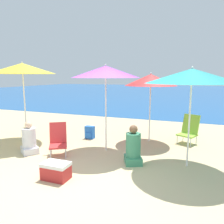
{
  "coord_description": "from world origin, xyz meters",
  "views": [
    {
      "loc": [
        1.97,
        -3.63,
        1.94
      ],
      "look_at": [
        -0.07,
        1.72,
        1.0
      ],
      "focal_mm": 35.0,
      "sensor_mm": 36.0,
      "label": 1
    }
  ],
  "objects_px": {
    "person_seated_near": "(133,148)",
    "person_seated_far": "(29,141)",
    "beach_umbrella_teal": "(192,76)",
    "beach_umbrella_red": "(151,80)",
    "beach_chair_red": "(58,139)",
    "beach_umbrella_purple": "(106,72)",
    "cooler_box": "(56,171)",
    "beach_chair_lime": "(189,129)",
    "beach_umbrella_yellow": "(22,69)",
    "backpack_blue": "(90,132)"
  },
  "relations": [
    {
      "from": "beach_umbrella_teal",
      "to": "beach_umbrella_red",
      "type": "distance_m",
      "value": 1.95
    },
    {
      "from": "beach_umbrella_yellow",
      "to": "person_seated_far",
      "type": "bearing_deg",
      "value": -44.77
    },
    {
      "from": "person_seated_near",
      "to": "backpack_blue",
      "type": "height_order",
      "value": "person_seated_near"
    },
    {
      "from": "beach_umbrella_purple",
      "to": "beach_umbrella_red",
      "type": "height_order",
      "value": "beach_umbrella_purple"
    },
    {
      "from": "beach_umbrella_red",
      "to": "person_seated_far",
      "type": "relative_size",
      "value": 2.5
    },
    {
      "from": "beach_chair_lime",
      "to": "backpack_blue",
      "type": "height_order",
      "value": "beach_chair_lime"
    },
    {
      "from": "person_seated_near",
      "to": "cooler_box",
      "type": "xyz_separation_m",
      "value": [
        -1.17,
        -1.26,
        -0.19
      ]
    },
    {
      "from": "beach_chair_red",
      "to": "backpack_blue",
      "type": "height_order",
      "value": "beach_chair_red"
    },
    {
      "from": "beach_umbrella_yellow",
      "to": "beach_chair_red",
      "type": "height_order",
      "value": "beach_umbrella_yellow"
    },
    {
      "from": "person_seated_far",
      "to": "backpack_blue",
      "type": "bearing_deg",
      "value": 10.33
    },
    {
      "from": "beach_umbrella_yellow",
      "to": "beach_umbrella_red",
      "type": "bearing_deg",
      "value": 20.02
    },
    {
      "from": "beach_umbrella_teal",
      "to": "backpack_blue",
      "type": "xyz_separation_m",
      "value": [
        -2.95,
        1.18,
        -1.75
      ]
    },
    {
      "from": "beach_umbrella_teal",
      "to": "beach_chair_lime",
      "type": "xyz_separation_m",
      "value": [
        -0.02,
        1.8,
        -1.53
      ]
    },
    {
      "from": "beach_umbrella_purple",
      "to": "person_seated_near",
      "type": "bearing_deg",
      "value": -33.42
    },
    {
      "from": "cooler_box",
      "to": "beach_chair_lime",
      "type": "bearing_deg",
      "value": 55.48
    },
    {
      "from": "beach_umbrella_red",
      "to": "beach_chair_red",
      "type": "bearing_deg",
      "value": -133.87
    },
    {
      "from": "beach_umbrella_teal",
      "to": "beach_umbrella_yellow",
      "type": "xyz_separation_m",
      "value": [
        -4.65,
        0.3,
        0.22
      ]
    },
    {
      "from": "beach_chair_lime",
      "to": "person_seated_far",
      "type": "relative_size",
      "value": 1.02
    },
    {
      "from": "beach_umbrella_purple",
      "to": "cooler_box",
      "type": "height_order",
      "value": "beach_umbrella_purple"
    },
    {
      "from": "beach_umbrella_purple",
      "to": "cooler_box",
      "type": "xyz_separation_m",
      "value": [
        -0.27,
        -1.85,
        -1.89
      ]
    },
    {
      "from": "beach_chair_lime",
      "to": "person_seated_far",
      "type": "height_order",
      "value": "beach_chair_lime"
    },
    {
      "from": "beach_umbrella_purple",
      "to": "beach_chair_lime",
      "type": "bearing_deg",
      "value": 36.13
    },
    {
      "from": "beach_umbrella_yellow",
      "to": "beach_chair_red",
      "type": "relative_size",
      "value": 2.98
    },
    {
      "from": "beach_umbrella_teal",
      "to": "cooler_box",
      "type": "bearing_deg",
      "value": -146.48
    },
    {
      "from": "beach_umbrella_yellow",
      "to": "beach_chair_red",
      "type": "distance_m",
      "value": 2.49
    },
    {
      "from": "person_seated_far",
      "to": "backpack_blue",
      "type": "height_order",
      "value": "person_seated_far"
    },
    {
      "from": "beach_umbrella_yellow",
      "to": "beach_umbrella_red",
      "type": "xyz_separation_m",
      "value": [
        3.5,
        1.28,
        -0.33
      ]
    },
    {
      "from": "beach_umbrella_teal",
      "to": "beach_umbrella_purple",
      "type": "bearing_deg",
      "value": 171.04
    },
    {
      "from": "beach_umbrella_teal",
      "to": "beach_umbrella_purple",
      "type": "relative_size",
      "value": 0.95
    },
    {
      "from": "person_seated_far",
      "to": "beach_umbrella_red",
      "type": "bearing_deg",
      "value": -14.91
    },
    {
      "from": "beach_umbrella_teal",
      "to": "person_seated_far",
      "type": "height_order",
      "value": "beach_umbrella_teal"
    },
    {
      "from": "beach_umbrella_yellow",
      "to": "person_seated_far",
      "type": "height_order",
      "value": "beach_umbrella_yellow"
    },
    {
      "from": "beach_umbrella_purple",
      "to": "beach_umbrella_red",
      "type": "distance_m",
      "value": 1.56
    },
    {
      "from": "beach_chair_lime",
      "to": "cooler_box",
      "type": "bearing_deg",
      "value": -100.05
    },
    {
      "from": "person_seated_near",
      "to": "backpack_blue",
      "type": "distance_m",
      "value": 2.32
    },
    {
      "from": "beach_umbrella_teal",
      "to": "person_seated_far",
      "type": "relative_size",
      "value": 2.61
    },
    {
      "from": "backpack_blue",
      "to": "beach_umbrella_red",
      "type": "bearing_deg",
      "value": 12.43
    },
    {
      "from": "cooler_box",
      "to": "beach_umbrella_yellow",
      "type": "bearing_deg",
      "value": 142.0
    },
    {
      "from": "beach_chair_red",
      "to": "beach_umbrella_teal",
      "type": "bearing_deg",
      "value": -25.25
    },
    {
      "from": "beach_umbrella_yellow",
      "to": "beach_umbrella_purple",
      "type": "height_order",
      "value": "beach_umbrella_yellow"
    },
    {
      "from": "person_seated_near",
      "to": "beach_umbrella_yellow",
      "type": "bearing_deg",
      "value": 146.63
    },
    {
      "from": "beach_umbrella_teal",
      "to": "person_seated_near",
      "type": "xyz_separation_m",
      "value": [
        -1.14,
        -0.27,
        -1.59
      ]
    },
    {
      "from": "person_seated_far",
      "to": "backpack_blue",
      "type": "relative_size",
      "value": 2.07
    },
    {
      "from": "backpack_blue",
      "to": "beach_umbrella_yellow",
      "type": "bearing_deg",
      "value": -152.65
    },
    {
      "from": "beach_umbrella_teal",
      "to": "person_seated_far",
      "type": "bearing_deg",
      "value": -171.69
    },
    {
      "from": "beach_umbrella_purple",
      "to": "beach_umbrella_red",
      "type": "bearing_deg",
      "value": 54.37
    },
    {
      "from": "beach_umbrella_teal",
      "to": "beach_umbrella_red",
      "type": "xyz_separation_m",
      "value": [
        -1.15,
        1.57,
        -0.11
      ]
    },
    {
      "from": "beach_chair_red",
      "to": "person_seated_far",
      "type": "distance_m",
      "value": 0.78
    },
    {
      "from": "person_seated_near",
      "to": "person_seated_far",
      "type": "relative_size",
      "value": 1.07
    },
    {
      "from": "backpack_blue",
      "to": "cooler_box",
      "type": "bearing_deg",
      "value": -76.71
    }
  ]
}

